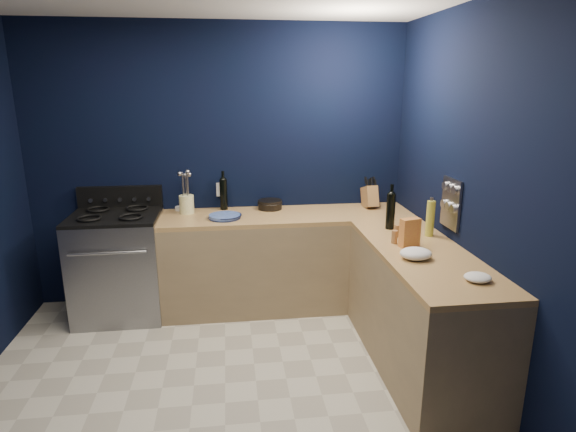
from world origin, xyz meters
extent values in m
cube|color=#BAB4A3|center=(0.00, 0.00, -0.01)|extent=(3.50, 3.50, 0.02)
cube|color=black|center=(0.00, 1.76, 1.30)|extent=(3.50, 0.02, 2.60)
cube|color=black|center=(1.76, 0.00, 1.30)|extent=(0.02, 3.50, 2.60)
cube|color=black|center=(0.00, -1.76, 1.30)|extent=(3.50, 0.02, 2.60)
cube|color=#8E7553|center=(0.60, 1.44, 0.43)|extent=(2.30, 0.63, 0.86)
cube|color=brown|center=(0.60, 1.44, 0.88)|extent=(2.30, 0.63, 0.04)
cube|color=#8E7553|center=(1.44, 0.29, 0.43)|extent=(0.63, 1.67, 0.86)
cube|color=brown|center=(1.44, 0.29, 0.88)|extent=(0.63, 1.67, 0.04)
cube|color=gray|center=(-0.93, 1.42, 0.46)|extent=(0.76, 0.66, 0.92)
cube|color=black|center=(-0.93, 1.10, 0.45)|extent=(0.59, 0.02, 0.42)
cube|color=black|center=(-0.93, 1.42, 0.94)|extent=(0.76, 0.66, 0.03)
cube|color=black|center=(-0.93, 1.72, 1.04)|extent=(0.76, 0.06, 0.20)
cube|color=gray|center=(1.74, 0.55, 1.18)|extent=(0.02, 0.28, 0.38)
cube|color=white|center=(0.00, 1.74, 1.08)|extent=(0.09, 0.02, 0.13)
cylinder|color=#365B90|center=(0.03, 1.35, 0.92)|extent=(0.35, 0.35, 0.03)
cylinder|color=white|center=(-0.39, 1.69, 0.92)|extent=(0.11, 0.11, 0.04)
cylinder|color=#F7F8C0|center=(-0.32, 1.58, 0.98)|extent=(0.14, 0.14, 0.17)
cylinder|color=black|center=(0.02, 1.68, 1.04)|extent=(0.08, 0.08, 0.29)
cylinder|color=black|center=(0.46, 1.63, 0.94)|extent=(0.28, 0.28, 0.09)
cube|color=brown|center=(1.42, 1.58, 1.00)|extent=(0.13, 0.25, 0.25)
cylinder|color=black|center=(1.38, 0.87, 1.05)|extent=(0.08, 0.08, 0.29)
cylinder|color=#ABAA37|center=(1.62, 0.64, 1.04)|extent=(0.07, 0.07, 0.28)
cylinder|color=olive|center=(1.29, 0.50, 0.95)|extent=(0.05, 0.05, 0.10)
cylinder|color=olive|center=(1.36, 0.65, 0.95)|extent=(0.06, 0.06, 0.10)
cube|color=#B91B33|center=(1.37, 0.41, 1.01)|extent=(0.16, 0.10, 0.21)
ellipsoid|color=white|center=(1.32, 0.16, 0.94)|extent=(0.23, 0.20, 0.08)
ellipsoid|color=white|center=(1.55, -0.25, 0.92)|extent=(0.21, 0.20, 0.05)
camera|label=1|loc=(0.07, -2.77, 2.05)|focal=29.82mm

